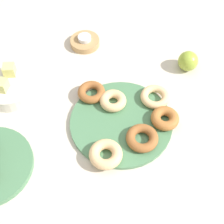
{
  "coord_description": "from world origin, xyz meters",
  "views": [
    {
      "loc": [
        -0.5,
        -0.19,
        0.81
      ],
      "look_at": [
        0.0,
        0.03,
        0.04
      ],
      "focal_mm": 51.48,
      "sensor_mm": 36.0,
      "label": 1
    }
  ],
  "objects_px": {
    "donut_4": "(91,92)",
    "tealight": "(85,38)",
    "donut_3": "(106,154)",
    "candle_holder": "(85,42)",
    "fruit_bowl": "(10,86)",
    "apple": "(188,61)",
    "donut_plate": "(121,122)",
    "donut_0": "(113,101)",
    "donut_1": "(142,138)",
    "donut_5": "(155,97)",
    "donut_2": "(165,118)",
    "melon_chunk_right": "(9,70)",
    "melon_chunk_left": "(1,85)"
  },
  "relations": [
    {
      "from": "donut_4",
      "to": "tealight",
      "type": "bearing_deg",
      "value": 31.05
    },
    {
      "from": "donut_5",
      "to": "donut_plate",
      "type": "bearing_deg",
      "value": 151.16
    },
    {
      "from": "fruit_bowl",
      "to": "melon_chunk_left",
      "type": "xyz_separation_m",
      "value": [
        -0.03,
        0.0,
        0.04
      ]
    },
    {
      "from": "donut_3",
      "to": "fruit_bowl",
      "type": "distance_m",
      "value": 0.4
    },
    {
      "from": "donut_4",
      "to": "melon_chunk_right",
      "type": "height_order",
      "value": "melon_chunk_right"
    },
    {
      "from": "donut_3",
      "to": "candle_holder",
      "type": "distance_m",
      "value": 0.47
    },
    {
      "from": "melon_chunk_left",
      "to": "melon_chunk_right",
      "type": "height_order",
      "value": "same"
    },
    {
      "from": "melon_chunk_left",
      "to": "fruit_bowl",
      "type": "bearing_deg",
      "value": 0.0
    },
    {
      "from": "tealight",
      "to": "melon_chunk_left",
      "type": "relative_size",
      "value": 1.31
    },
    {
      "from": "donut_plate",
      "to": "donut_1",
      "type": "height_order",
      "value": "donut_1"
    },
    {
      "from": "donut_2",
      "to": "apple",
      "type": "bearing_deg",
      "value": -0.11
    },
    {
      "from": "donut_0",
      "to": "tealight",
      "type": "relative_size",
      "value": 1.75
    },
    {
      "from": "donut_0",
      "to": "donut_5",
      "type": "relative_size",
      "value": 0.91
    },
    {
      "from": "donut_3",
      "to": "melon_chunk_left",
      "type": "relative_size",
      "value": 2.6
    },
    {
      "from": "donut_0",
      "to": "fruit_bowl",
      "type": "height_order",
      "value": "fruit_bowl"
    },
    {
      "from": "fruit_bowl",
      "to": "candle_holder",
      "type": "bearing_deg",
      "value": -23.21
    },
    {
      "from": "melon_chunk_right",
      "to": "fruit_bowl",
      "type": "bearing_deg",
      "value": -156.8
    },
    {
      "from": "donut_plate",
      "to": "melon_chunk_right",
      "type": "xyz_separation_m",
      "value": [
        0.01,
        0.39,
        0.05
      ]
    },
    {
      "from": "candle_holder",
      "to": "apple",
      "type": "height_order",
      "value": "apple"
    },
    {
      "from": "apple",
      "to": "donut_0",
      "type": "bearing_deg",
      "value": 145.96
    },
    {
      "from": "donut_0",
      "to": "donut_1",
      "type": "height_order",
      "value": "same"
    },
    {
      "from": "candle_holder",
      "to": "donut_5",
      "type": "bearing_deg",
      "value": -115.19
    },
    {
      "from": "donut_0",
      "to": "melon_chunk_left",
      "type": "distance_m",
      "value": 0.35
    },
    {
      "from": "donut_plate",
      "to": "donut_4",
      "type": "relative_size",
      "value": 3.55
    },
    {
      "from": "donut_0",
      "to": "donut_4",
      "type": "distance_m",
      "value": 0.08
    },
    {
      "from": "tealight",
      "to": "apple",
      "type": "height_order",
      "value": "apple"
    },
    {
      "from": "candle_holder",
      "to": "fruit_bowl",
      "type": "relative_size",
      "value": 0.58
    },
    {
      "from": "donut_0",
      "to": "donut_5",
      "type": "distance_m",
      "value": 0.13
    },
    {
      "from": "donut_plate",
      "to": "melon_chunk_right",
      "type": "bearing_deg",
      "value": 88.54
    },
    {
      "from": "donut_2",
      "to": "candle_holder",
      "type": "distance_m",
      "value": 0.43
    },
    {
      "from": "donut_1",
      "to": "fruit_bowl",
      "type": "height_order",
      "value": "fruit_bowl"
    },
    {
      "from": "melon_chunk_left",
      "to": "donut_2",
      "type": "bearing_deg",
      "value": -78.16
    },
    {
      "from": "donut_1",
      "to": "candle_holder",
      "type": "bearing_deg",
      "value": 47.31
    },
    {
      "from": "donut_2",
      "to": "melon_chunk_right",
      "type": "distance_m",
      "value": 0.51
    },
    {
      "from": "donut_0",
      "to": "fruit_bowl",
      "type": "distance_m",
      "value": 0.34
    },
    {
      "from": "donut_3",
      "to": "melon_chunk_left",
      "type": "bearing_deg",
      "value": 78.94
    },
    {
      "from": "donut_4",
      "to": "melon_chunk_right",
      "type": "xyz_separation_m",
      "value": [
        -0.05,
        0.26,
        0.04
      ]
    },
    {
      "from": "fruit_bowl",
      "to": "apple",
      "type": "height_order",
      "value": "apple"
    },
    {
      "from": "melon_chunk_right",
      "to": "donut_3",
      "type": "bearing_deg",
      "value": -109.18
    },
    {
      "from": "donut_2",
      "to": "tealight",
      "type": "distance_m",
      "value": 0.43
    },
    {
      "from": "donut_5",
      "to": "donut_0",
      "type": "bearing_deg",
      "value": 120.6
    },
    {
      "from": "donut_5",
      "to": "candle_holder",
      "type": "xyz_separation_m",
      "value": [
        0.15,
        0.32,
        -0.01
      ]
    },
    {
      "from": "candle_holder",
      "to": "fruit_bowl",
      "type": "bearing_deg",
      "value": 156.79
    },
    {
      "from": "donut_0",
      "to": "donut_1",
      "type": "relative_size",
      "value": 0.89
    },
    {
      "from": "donut_plate",
      "to": "donut_1",
      "type": "relative_size",
      "value": 3.32
    },
    {
      "from": "tealight",
      "to": "melon_chunk_left",
      "type": "distance_m",
      "value": 0.34
    },
    {
      "from": "donut_3",
      "to": "tealight",
      "type": "height_order",
      "value": "donut_3"
    },
    {
      "from": "donut_4",
      "to": "tealight",
      "type": "height_order",
      "value": "same"
    },
    {
      "from": "donut_plate",
      "to": "donut_0",
      "type": "relative_size",
      "value": 3.74
    },
    {
      "from": "donut_0",
      "to": "donut_2",
      "type": "height_order",
      "value": "donut_2"
    }
  ]
}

